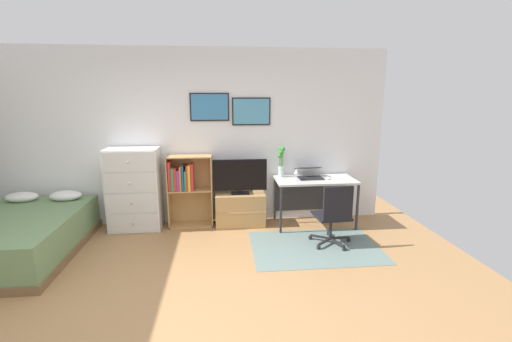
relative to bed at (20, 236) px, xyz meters
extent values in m
plane|color=#A87A4C|center=(2.09, -1.38, -0.26)|extent=(7.20, 7.20, 0.00)
cube|color=white|center=(2.09, 1.05, 1.09)|extent=(6.12, 0.06, 2.70)
cube|color=black|center=(2.40, 1.00, 1.56)|extent=(0.59, 0.02, 0.42)
cube|color=teal|center=(2.40, 0.99, 1.56)|extent=(0.55, 0.01, 0.38)
cube|color=black|center=(3.03, 1.00, 1.49)|extent=(0.59, 0.02, 0.42)
cube|color=#4C93B7|center=(3.03, 0.99, 1.49)|extent=(0.55, 0.01, 0.38)
cube|color=slate|center=(3.78, -0.15, -0.26)|extent=(1.70, 1.20, 0.01)
cube|color=brown|center=(0.00, -0.02, -0.21)|extent=(1.39, 2.00, 0.10)
cube|color=#6B8C5B|center=(0.00, -0.02, 0.04)|extent=(1.35, 1.96, 0.41)
ellipsoid|color=white|center=(-0.31, 0.72, 0.31)|extent=(0.44, 0.29, 0.14)
ellipsoid|color=white|center=(0.29, 0.73, 0.31)|extent=(0.44, 0.29, 0.14)
cube|color=silver|center=(1.25, 0.78, 0.36)|extent=(0.76, 0.42, 1.24)
cube|color=silver|center=(1.25, 0.57, -0.10)|extent=(0.72, 0.01, 0.29)
sphere|color=#A59E8C|center=(1.25, 0.55, -0.10)|extent=(0.03, 0.03, 0.03)
cube|color=silver|center=(1.25, 0.57, 0.21)|extent=(0.72, 0.01, 0.29)
sphere|color=#A59E8C|center=(1.25, 0.55, 0.21)|extent=(0.03, 0.03, 0.03)
cube|color=silver|center=(1.25, 0.57, 0.51)|extent=(0.72, 0.01, 0.29)
sphere|color=#A59E8C|center=(1.25, 0.55, 0.51)|extent=(0.03, 0.03, 0.03)
cube|color=silver|center=(1.25, 0.57, 0.82)|extent=(0.72, 0.01, 0.29)
sphere|color=#A59E8C|center=(1.25, 0.55, 0.82)|extent=(0.03, 0.03, 0.03)
cube|color=tan|center=(1.74, 0.84, 0.29)|extent=(0.02, 0.30, 1.10)
cube|color=tan|center=(2.40, 0.84, 0.29)|extent=(0.02, 0.30, 1.10)
cube|color=tan|center=(2.07, 0.84, -0.25)|extent=(0.67, 0.30, 0.02)
cube|color=tan|center=(2.07, 0.84, 0.31)|extent=(0.64, 0.30, 0.02)
cube|color=tan|center=(2.07, 0.84, 0.83)|extent=(0.64, 0.30, 0.02)
cube|color=tan|center=(2.07, 0.99, 0.29)|extent=(0.67, 0.01, 1.10)
cube|color=red|center=(1.78, 0.81, 0.55)|extent=(0.04, 0.22, 0.45)
cube|color=#2D8C4C|center=(1.82, 0.81, 0.50)|extent=(0.04, 0.21, 0.35)
cube|color=red|center=(1.86, 0.81, 0.50)|extent=(0.04, 0.23, 0.35)
cube|color=#8C388C|center=(1.90, 0.82, 0.48)|extent=(0.04, 0.23, 0.31)
cube|color=orange|center=(1.94, 0.82, 0.51)|extent=(0.03, 0.23, 0.37)
cube|color=#1E519E|center=(1.97, 0.82, 0.52)|extent=(0.03, 0.23, 0.39)
cube|color=#2D8C4C|center=(2.01, 0.79, 0.48)|extent=(0.03, 0.18, 0.30)
cube|color=red|center=(2.04, 0.81, 0.52)|extent=(0.02, 0.22, 0.38)
cube|color=gold|center=(2.07, 0.81, 0.52)|extent=(0.04, 0.22, 0.39)
cube|color=red|center=(2.11, 0.80, 0.53)|extent=(0.04, 0.20, 0.41)
cube|color=tan|center=(2.83, 0.79, -0.01)|extent=(0.76, 0.40, 0.51)
cube|color=tan|center=(2.83, 0.59, -0.01)|extent=(0.76, 0.01, 0.02)
cube|color=black|center=(2.83, 0.77, 0.26)|extent=(0.28, 0.16, 0.02)
cube|color=black|center=(2.83, 0.77, 0.29)|extent=(0.06, 0.04, 0.05)
cube|color=black|center=(2.83, 0.77, 0.55)|extent=(0.82, 0.02, 0.49)
cube|color=black|center=(2.83, 0.76, 0.55)|extent=(0.79, 0.01, 0.46)
cube|color=silver|center=(3.98, 0.67, 0.47)|extent=(1.22, 0.64, 0.03)
cube|color=#2D2D30|center=(3.41, 0.38, 0.10)|extent=(0.03, 0.03, 0.71)
cube|color=#2D2D30|center=(4.56, 0.38, 0.10)|extent=(0.03, 0.03, 0.71)
cube|color=#2D2D30|center=(3.41, 0.96, 0.10)|extent=(0.03, 0.03, 0.71)
cube|color=#2D2D30|center=(4.56, 0.96, 0.10)|extent=(0.03, 0.03, 0.71)
cube|color=#2D2D30|center=(3.98, 0.98, 0.13)|extent=(1.16, 0.02, 0.50)
cylinder|color=#232326|center=(4.30, -0.02, -0.23)|extent=(0.05, 0.05, 0.05)
cube|color=#232326|center=(4.16, -0.03, -0.19)|extent=(0.28, 0.05, 0.02)
cylinder|color=#232326|center=(4.09, 0.23, -0.23)|extent=(0.05, 0.05, 0.05)
cube|color=#232326|center=(4.06, 0.10, -0.19)|extent=(0.09, 0.28, 0.02)
cylinder|color=#232326|center=(3.78, 0.11, -0.23)|extent=(0.05, 0.05, 0.05)
cube|color=#232326|center=(3.90, 0.03, -0.19)|extent=(0.25, 0.17, 0.02)
cylinder|color=#232326|center=(3.81, -0.22, -0.23)|extent=(0.05, 0.05, 0.05)
cube|color=#232326|center=(3.92, -0.13, -0.19)|extent=(0.23, 0.21, 0.02)
cylinder|color=#232326|center=(4.13, -0.30, -0.23)|extent=(0.05, 0.05, 0.05)
cube|color=#232326|center=(4.08, -0.17, -0.19)|extent=(0.14, 0.27, 0.02)
cylinder|color=#232326|center=(4.02, -0.04, -0.03)|extent=(0.04, 0.04, 0.30)
cube|color=black|center=(4.02, -0.04, 0.14)|extent=(0.47, 0.47, 0.03)
cube|color=black|center=(4.04, -0.24, 0.38)|extent=(0.40, 0.07, 0.45)
cube|color=#333338|center=(3.92, 0.71, 0.49)|extent=(0.39, 0.27, 0.01)
cube|color=black|center=(3.92, 0.70, 0.49)|extent=(0.37, 0.25, 0.00)
cube|color=#333338|center=(3.91, 0.87, 0.61)|extent=(0.39, 0.26, 0.07)
cube|color=navy|center=(3.91, 0.86, 0.61)|extent=(0.37, 0.23, 0.06)
ellipsoid|color=silver|center=(4.18, 0.65, 0.50)|extent=(0.06, 0.10, 0.03)
cylinder|color=silver|center=(3.49, 0.89, 0.56)|extent=(0.09, 0.09, 0.16)
cylinder|color=#3D8438|center=(3.51, 0.88, 0.72)|extent=(0.01, 0.01, 0.39)
sphere|color=#308B2C|center=(3.51, 0.88, 0.91)|extent=(0.07, 0.07, 0.07)
cylinder|color=#3D8438|center=(3.49, 0.91, 0.72)|extent=(0.01, 0.01, 0.39)
sphere|color=#308B2C|center=(3.49, 0.91, 0.92)|extent=(0.07, 0.07, 0.07)
cylinder|color=#3D8438|center=(3.47, 0.89, 0.67)|extent=(0.01, 0.01, 0.28)
sphere|color=#308B2C|center=(3.47, 0.89, 0.81)|extent=(0.07, 0.07, 0.07)
cylinder|color=#3D8438|center=(3.49, 0.87, 0.70)|extent=(0.01, 0.01, 0.34)
sphere|color=#308B2C|center=(3.49, 0.87, 0.87)|extent=(0.07, 0.07, 0.07)
cylinder|color=silver|center=(3.67, 0.60, 0.48)|extent=(0.06, 0.06, 0.01)
cylinder|color=silver|center=(3.67, 0.60, 0.54)|extent=(0.01, 0.01, 0.10)
cone|color=silver|center=(3.67, 0.60, 0.62)|extent=(0.07, 0.07, 0.07)
camera|label=1|loc=(2.56, -4.37, 1.73)|focal=24.32mm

